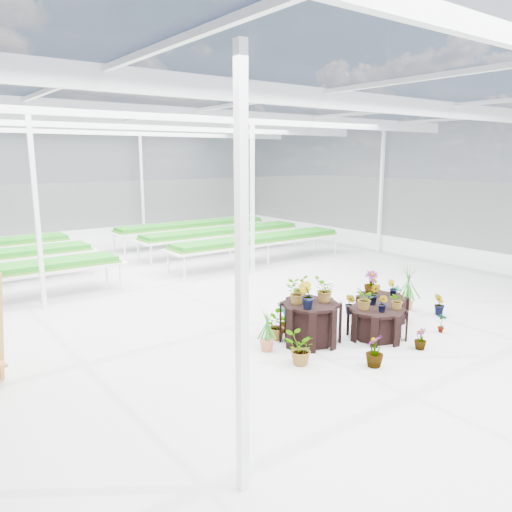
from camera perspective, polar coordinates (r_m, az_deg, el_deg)
ground_plane at (r=10.32m, az=-0.70°, el=-8.27°), size 24.00×24.00×0.00m
greenhouse_shell at (r=9.80m, az=-0.73°, el=4.22°), size 18.00×24.00×4.50m
steel_frame at (r=9.80m, az=-0.73°, el=4.22°), size 18.00×24.00×4.50m
nursery_benches at (r=16.40m, az=-15.66°, el=0.23°), size 16.00×7.00×0.84m
plinth_tall at (r=9.55m, az=6.22°, el=-7.55°), size 1.24×1.24×0.77m
plinth_mid at (r=10.02m, az=13.65°, el=-7.44°), size 1.28×1.28×0.58m
plinth_low at (r=11.20m, az=14.18°, el=-5.73°), size 1.12×1.12×0.49m
nursery_plants at (r=9.98m, az=9.54°, el=-5.74°), size 4.78×3.06×1.28m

